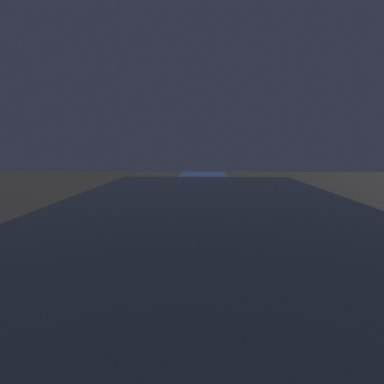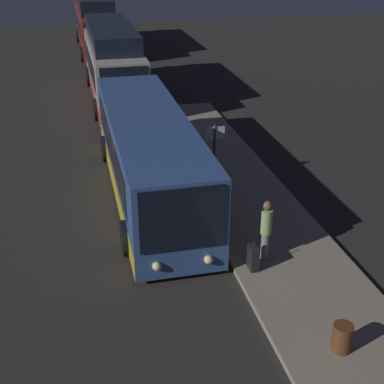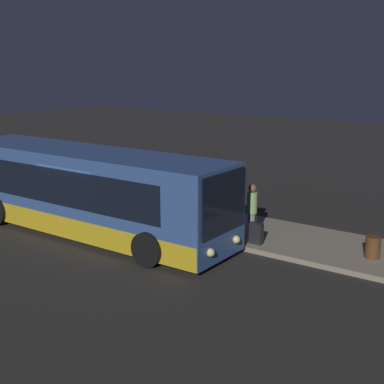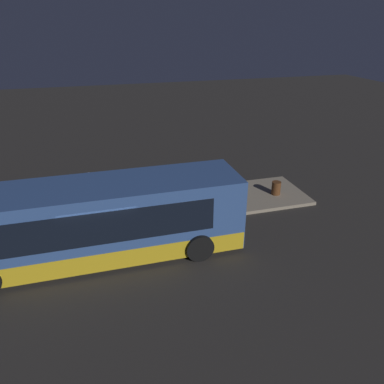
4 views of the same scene
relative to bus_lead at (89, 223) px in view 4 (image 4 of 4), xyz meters
The scene contains 8 objects.
ground 1.47m from the bus_lead, 26.78° to the right, with size 80.00×80.00×0.00m, color #2B2826.
platform 3.38m from the bus_lead, 83.95° to the left, with size 20.00×3.29×0.16m.
bus_lead is the anchor object (origin of this frame).
passenger_boarding 5.62m from the bus_lead, 25.29° to the left, with size 0.42×0.42×1.77m.
passenger_waiting 3.30m from the bus_lead, 35.98° to the left, with size 0.46×0.46×1.58m.
suitcase 5.92m from the bus_lead, 19.15° to the left, with size 0.42×0.22×0.91m.
sign_post 2.30m from the bus_lead, 85.21° to the left, with size 0.10×0.70×2.23m.
trash_bin 9.36m from the bus_lead, 17.33° to the left, with size 0.44×0.44×0.65m.
Camera 4 is at (0.02, -11.93, 8.02)m, focal length 35.00 mm.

